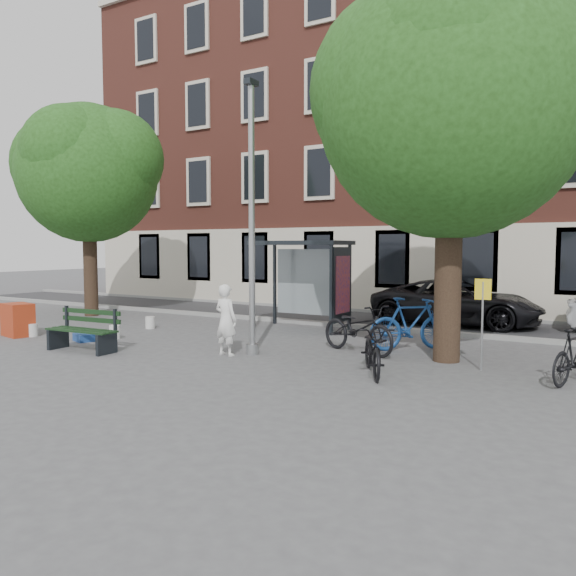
# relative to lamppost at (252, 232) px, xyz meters

# --- Properties ---
(ground) EXTENTS (90.00, 90.00, 0.00)m
(ground) POSITION_rel_lamppost_xyz_m (0.00, 0.00, -2.78)
(ground) COLOR #4C4C4F
(ground) RESTS_ON ground
(road) EXTENTS (40.00, 4.00, 0.01)m
(road) POSITION_rel_lamppost_xyz_m (0.00, 7.00, -2.78)
(road) COLOR #28282B
(road) RESTS_ON ground
(curb_near) EXTENTS (40.00, 0.25, 0.12)m
(curb_near) POSITION_rel_lamppost_xyz_m (0.00, 5.00, -2.72)
(curb_near) COLOR gray
(curb_near) RESTS_ON ground
(curb_far) EXTENTS (40.00, 0.25, 0.12)m
(curb_far) POSITION_rel_lamppost_xyz_m (0.00, 9.00, -2.72)
(curb_far) COLOR gray
(curb_far) RESTS_ON ground
(building_row) EXTENTS (30.00, 8.00, 14.00)m
(building_row) POSITION_rel_lamppost_xyz_m (0.00, 13.00, 4.22)
(building_row) COLOR brown
(building_row) RESTS_ON ground
(lamppost) EXTENTS (0.28, 0.35, 6.11)m
(lamppost) POSITION_rel_lamppost_xyz_m (0.00, 0.00, 0.00)
(lamppost) COLOR #9EA0A3
(lamppost) RESTS_ON ground
(tree_right) EXTENTS (5.76, 5.60, 8.20)m
(tree_right) POSITION_rel_lamppost_xyz_m (4.01, 1.38, 2.83)
(tree_right) COLOR black
(tree_right) RESTS_ON ground
(tree_left) EXTENTS (5.18, 4.86, 7.40)m
(tree_left) POSITION_rel_lamppost_xyz_m (-8.99, 2.88, 2.43)
(tree_left) COLOR black
(tree_left) RESTS_ON ground
(bus_shelter) EXTENTS (2.85, 1.45, 2.62)m
(bus_shelter) POSITION_rel_lamppost_xyz_m (-0.61, 4.11, -0.87)
(bus_shelter) COLOR #1E2328
(bus_shelter) RESTS_ON ground
(painter) EXTENTS (0.63, 0.45, 1.61)m
(painter) POSITION_rel_lamppost_xyz_m (-0.43, -0.42, -1.98)
(painter) COLOR white
(painter) RESTS_ON ground
(bench) EXTENTS (1.89, 0.71, 0.96)m
(bench) POSITION_rel_lamppost_xyz_m (-3.64, -1.69, -2.34)
(bench) COLOR #1E2328
(bench) RESTS_ON ground
(bike_a) EXTENTS (2.30, 1.49, 1.14)m
(bike_a) POSITION_rel_lamppost_xyz_m (2.00, 1.37, -2.21)
(bike_a) COLOR black
(bike_a) RESTS_ON ground
(bike_b) EXTENTS (1.92, 1.88, 1.26)m
(bike_b) POSITION_rel_lamppost_xyz_m (2.93, 2.37, -2.15)
(bike_b) COLOR navy
(bike_b) RESTS_ON ground
(bike_c) EXTENTS (1.46, 1.90, 0.96)m
(bike_c) POSITION_rel_lamppost_xyz_m (3.14, -0.50, -2.30)
(bike_c) COLOR black
(bike_c) RESTS_ON ground
(bike_d) EXTENTS (1.01, 1.75, 1.01)m
(bike_d) POSITION_rel_lamppost_xyz_m (6.50, 0.69, -2.28)
(bike_d) COLOR black
(bike_d) RESTS_ON ground
(car_dark) EXTENTS (5.22, 2.59, 1.42)m
(car_dark) POSITION_rel_lamppost_xyz_m (2.74, 7.27, -2.07)
(car_dark) COLOR black
(car_dark) RESTS_ON ground
(red_stand) EXTENTS (1.00, 0.77, 0.90)m
(red_stand) POSITION_rel_lamppost_xyz_m (-7.00, -1.14, -2.33)
(red_stand) COLOR #A43115
(red_stand) RESTS_ON ground
(blue_crate) EXTENTS (0.65, 0.56, 0.20)m
(blue_crate) POSITION_rel_lamppost_xyz_m (-4.76, -0.78, -2.68)
(blue_crate) COLOR navy
(blue_crate) RESTS_ON ground
(bucket_a) EXTENTS (0.34, 0.34, 0.36)m
(bucket_a) POSITION_rel_lamppost_xyz_m (-6.58, -1.00, -2.60)
(bucket_a) COLOR silver
(bucket_a) RESTS_ON ground
(bucket_b) EXTENTS (0.37, 0.37, 0.36)m
(bucket_b) POSITION_rel_lamppost_xyz_m (-4.36, -0.12, -2.60)
(bucket_b) COLOR white
(bucket_b) RESTS_ON ground
(bucket_c) EXTENTS (0.35, 0.35, 0.36)m
(bucket_c) POSITION_rel_lamppost_xyz_m (-4.92, 1.75, -2.60)
(bucket_c) COLOR silver
(bucket_c) RESTS_ON ground
(notice_sign) EXTENTS (0.31, 0.05, 1.82)m
(notice_sign) POSITION_rel_lamppost_xyz_m (4.83, 0.97, -1.49)
(notice_sign) COLOR #9EA0A3
(notice_sign) RESTS_ON ground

